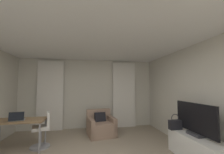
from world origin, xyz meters
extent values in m
cube|color=beige|center=(0.00, 3.03, 1.30)|extent=(5.12, 0.06, 2.60)
cube|color=beige|center=(2.53, 0.00, 1.30)|extent=(0.06, 6.12, 2.60)
cube|color=white|center=(0.00, 0.00, 2.63)|extent=(5.12, 6.12, 0.06)
cube|color=silver|center=(-1.38, 2.90, 1.25)|extent=(0.90, 0.06, 2.50)
cube|color=silver|center=(1.38, 2.90, 1.25)|extent=(0.90, 0.06, 2.50)
cube|color=#997A66|center=(0.39, 2.09, 0.21)|extent=(0.95, 0.94, 0.43)
cube|color=#997A66|center=(0.33, 2.42, 0.61)|extent=(0.83, 0.28, 0.37)
cube|color=#997A66|center=(0.74, 2.15, 0.28)|extent=(0.26, 0.81, 0.57)
cube|color=#997A66|center=(0.05, 2.03, 0.28)|extent=(0.26, 0.81, 0.57)
cube|color=black|center=(0.37, 2.21, 0.53)|extent=(0.39, 0.26, 0.37)
cube|color=olive|center=(-1.74, 1.39, 0.72)|extent=(1.22, 0.61, 0.04)
cylinder|color=#99999E|center=(-2.30, 1.65, 0.35)|extent=(0.04, 0.04, 0.70)
cylinder|color=#99999E|center=(-1.18, 1.65, 0.35)|extent=(0.04, 0.04, 0.70)
cylinder|color=#99999E|center=(-1.18, 1.14, 0.35)|extent=(0.04, 0.04, 0.70)
cylinder|color=gray|center=(-1.25, 1.46, 0.23)|extent=(0.06, 0.06, 0.46)
cylinder|color=gray|center=(-1.25, 1.46, 0.02)|extent=(0.48, 0.48, 0.04)
cube|color=silver|center=(-1.25, 1.46, 0.50)|extent=(0.50, 0.50, 0.08)
cube|color=silver|center=(-1.09, 1.51, 0.71)|extent=(0.16, 0.36, 0.34)
cube|color=#ADADB2|center=(-1.75, 1.33, 0.75)|extent=(0.36, 0.28, 0.02)
cube|color=black|center=(-1.73, 1.22, 0.86)|extent=(0.32, 0.12, 0.20)
cube|color=white|center=(2.20, 0.12, 0.27)|extent=(0.49, 1.34, 0.53)
cube|color=#333338|center=(2.20, 0.15, 0.56)|extent=(0.20, 0.36, 0.06)
cube|color=black|center=(2.20, 0.15, 0.90)|extent=(0.04, 1.12, 0.62)
cube|color=black|center=(2.04, 0.61, 0.64)|extent=(0.30, 0.14, 0.22)
torus|color=black|center=(2.04, 0.61, 0.80)|extent=(0.20, 0.02, 0.20)
camera|label=1|loc=(-0.08, -2.59, 1.57)|focal=22.87mm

